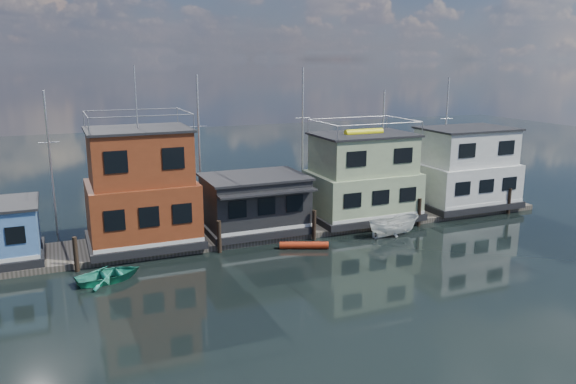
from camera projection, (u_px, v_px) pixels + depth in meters
name	position (u px, v px, depth m)	size (l,w,h in m)	color
ground	(336.00, 295.00, 30.91)	(160.00, 160.00, 0.00)	black
dock	(261.00, 231.00, 41.64)	(48.00, 5.00, 0.40)	#595147
houseboat_red	(141.00, 190.00, 37.55)	(7.40, 5.90, 11.86)	black
houseboat_dark	(255.00, 203.00, 40.92)	(7.40, 6.10, 4.06)	black
houseboat_green	(363.00, 178.00, 44.06)	(8.40, 5.90, 7.03)	black
houseboat_white	(465.00, 169.00, 47.81)	(8.40, 5.90, 6.66)	black
pilings	(271.00, 230.00, 38.79)	(42.28, 0.28, 2.20)	#2D2116
background_masts	(289.00, 145.00, 47.58)	(36.40, 0.16, 12.00)	silver
dinghy_white	(387.00, 228.00, 41.22)	(1.86, 2.15, 1.13)	beige
red_kayak	(304.00, 245.00, 38.36)	(0.49, 0.49, 3.34)	red
dinghy_teal	(109.00, 275.00, 32.73)	(2.66, 3.73, 0.77)	teal
motorboat	(394.00, 226.00, 40.96)	(1.52, 4.05, 1.56)	white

